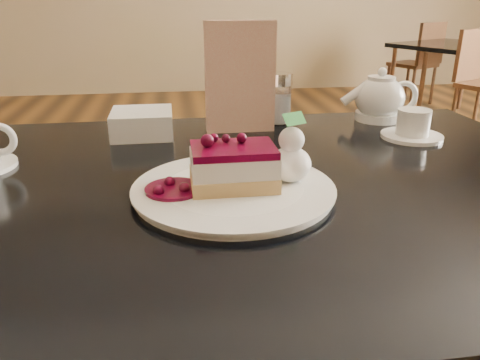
{
  "coord_description": "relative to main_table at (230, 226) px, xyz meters",
  "views": [
    {
      "loc": [
        -0.29,
        -0.74,
        1.1
      ],
      "look_at": [
        -0.2,
        -0.15,
        0.86
      ],
      "focal_mm": 35.0,
      "sensor_mm": 36.0,
      "label": 1
    }
  ],
  "objects": [
    {
      "name": "main_table",
      "position": [
        0.0,
        0.0,
        0.0
      ],
      "size": [
        1.31,
        0.87,
        0.81
      ],
      "rotation": [
        0.0,
        0.0,
        0.0
      ],
      "color": "black",
      "rests_on": "ground"
    },
    {
      "name": "dessert_plate",
      "position": [
        0.0,
        -0.05,
        0.09
      ],
      "size": [
        0.31,
        0.31,
        0.01
      ],
      "primitive_type": "cylinder",
      "color": "white",
      "rests_on": "main_table"
    },
    {
      "name": "cheesecake_slice",
      "position": [
        0.0,
        -0.05,
        0.13
      ],
      "size": [
        0.13,
        0.09,
        0.07
      ],
      "rotation": [
        0.0,
        0.0,
        0.0
      ],
      "color": "tan",
      "rests_on": "dessert_plate"
    },
    {
      "name": "whipped_cream",
      "position": [
        0.09,
        -0.04,
        0.13
      ],
      "size": [
        0.07,
        0.07,
        0.06
      ],
      "color": "white",
      "rests_on": "dessert_plate"
    },
    {
      "name": "berry_sauce",
      "position": [
        -0.09,
        -0.06,
        0.1
      ],
      "size": [
        0.09,
        0.09,
        0.01
      ],
      "primitive_type": "cylinder",
      "color": "#430322",
      "rests_on": "dessert_plate"
    },
    {
      "name": "tea_set",
      "position": [
        0.41,
        0.32,
        0.13
      ],
      "size": [
        0.19,
        0.28,
        0.11
      ],
      "color": "white",
      "rests_on": "main_table"
    },
    {
      "name": "menu_card",
      "position": [
        0.06,
        0.3,
        0.2
      ],
      "size": [
        0.15,
        0.03,
        0.24
      ],
      "primitive_type": "cube",
      "rotation": [
        0.0,
        0.0,
        0.0
      ],
      "color": "#F0E8C8",
      "rests_on": "main_table"
    },
    {
      "name": "sugar_shaker",
      "position": [
        0.16,
        0.36,
        0.15
      ],
      "size": [
        0.07,
        0.07,
        0.12
      ],
      "color": "white",
      "rests_on": "main_table"
    },
    {
      "name": "napkin_stack",
      "position": [
        -0.15,
        0.3,
        0.11
      ],
      "size": [
        0.13,
        0.13,
        0.05
      ],
      "primitive_type": "cube",
      "rotation": [
        0.0,
        0.0,
        0.0
      ],
      "color": "white",
      "rests_on": "main_table"
    },
    {
      "name": "bg_table_far_right",
      "position": [
        2.45,
        3.39,
        -0.66
      ],
      "size": [
        1.13,
        1.66,
        1.1
      ],
      "rotation": [
        0.0,
        0.0,
        0.43
      ],
      "color": "black",
      "rests_on": "ground"
    }
  ]
}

